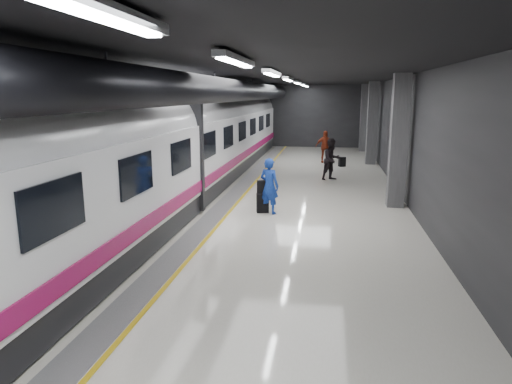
{
  "coord_description": "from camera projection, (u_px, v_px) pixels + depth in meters",
  "views": [
    {
      "loc": [
        2.22,
        -14.01,
        3.81
      ],
      "look_at": [
        0.27,
        -1.77,
        1.15
      ],
      "focal_mm": 32.0,
      "sensor_mm": 36.0,
      "label": 1
    }
  ],
  "objects": [
    {
      "name": "ground",
      "position": [
        257.0,
        215.0,
        14.67
      ],
      "size": [
        40.0,
        40.0,
        0.0
      ],
      "primitive_type": "plane",
      "color": "silver",
      "rests_on": "ground"
    },
    {
      "name": "suitcase_main",
      "position": [
        263.0,
        203.0,
        14.99
      ],
      "size": [
        0.44,
        0.34,
        0.64
      ],
      "primitive_type": "cube",
      "rotation": [
        0.0,
        0.0,
        0.28
      ],
      "color": "black",
      "rests_on": "ground"
    },
    {
      "name": "traveler_main",
      "position": [
        269.0,
        186.0,
        14.74
      ],
      "size": [
        0.78,
        0.66,
        1.82
      ],
      "primitive_type": "imported",
      "rotation": [
        0.0,
        0.0,
        2.74
      ],
      "color": "blue",
      "rests_on": "ground"
    },
    {
      "name": "train",
      "position": [
        158.0,
        149.0,
        14.74
      ],
      "size": [
        3.05,
        38.0,
        4.05
      ],
      "color": "black",
      "rests_on": "ground"
    },
    {
      "name": "shoulder_bag",
      "position": [
        262.0,
        187.0,
        14.91
      ],
      "size": [
        0.35,
        0.23,
        0.43
      ],
      "primitive_type": "cube",
      "rotation": [
        0.0,
        0.0,
        0.19
      ],
      "color": "black",
      "rests_on": "suitcase_main"
    },
    {
      "name": "platform_hall",
      "position": [
        253.0,
        103.0,
        14.89
      ],
      "size": [
        10.02,
        40.02,
        4.51
      ],
      "color": "black",
      "rests_on": "ground"
    },
    {
      "name": "traveler_far_a",
      "position": [
        332.0,
        159.0,
        20.55
      ],
      "size": [
        1.16,
        1.12,
        1.88
      ],
      "primitive_type": "imported",
      "rotation": [
        0.0,
        0.0,
        0.66
      ],
      "color": "black",
      "rests_on": "ground"
    },
    {
      "name": "traveler_far_b",
      "position": [
        325.0,
        147.0,
        25.92
      ],
      "size": [
        1.1,
        0.55,
        1.8
      ],
      "primitive_type": "imported",
      "rotation": [
        0.0,
        0.0,
        0.1
      ],
      "color": "maroon",
      "rests_on": "ground"
    },
    {
      "name": "suitcase_far",
      "position": [
        342.0,
        162.0,
        24.56
      ],
      "size": [
        0.41,
        0.35,
        0.51
      ],
      "primitive_type": "cube",
      "rotation": [
        0.0,
        0.0,
        0.43
      ],
      "color": "black",
      "rests_on": "ground"
    }
  ]
}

